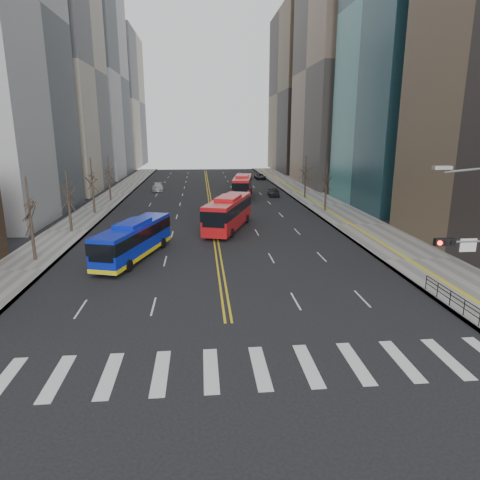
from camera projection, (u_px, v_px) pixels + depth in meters
The scene contains 15 objects.
ground at pixel (236, 369), 20.46m from camera, with size 220.00×220.00×0.00m, color black.
sidewalk_right at pixel (325, 205), 65.41m from camera, with size 7.00×130.00×0.15m, color gray.
sidewalk_left at pixel (98, 208), 62.38m from camera, with size 5.00×130.00×0.15m, color gray.
crosswalk at pixel (236, 369), 20.46m from camera, with size 26.70×4.00×0.01m.
centerline at pixel (209, 197), 73.51m from camera, with size 0.55×100.00×0.01m.
office_towers at pixel (206, 60), 80.62m from camera, with size 83.00×134.00×58.00m.
pedestrian_railing at pixel (450, 296), 27.32m from camera, with size 0.06×6.06×1.02m.
street_trees at pixel (153, 183), 51.94m from camera, with size 35.20×47.20×7.60m.
blue_bus at pixel (134, 239), 37.84m from camera, with size 5.70×11.78×3.38m.
red_bus_near at pixel (228, 211), 48.99m from camera, with size 6.48×12.44×3.84m.
red_bus_far at pixel (242, 185), 73.31m from camera, with size 4.56×12.12×3.74m.
car_white at pixel (126, 245), 40.19m from camera, with size 1.41×4.05×1.34m, color white.
car_dark_mid at pixel (273, 192), 74.42m from camera, with size 1.76×4.37×1.49m, color black.
car_silver at pixel (158, 187), 80.53m from camera, with size 2.01×4.96×1.44m, color #A3A2A8.
car_dark_far at pixel (260, 177), 99.97m from camera, with size 2.17×4.70×1.31m, color black.
Camera 1 is at (-1.47, -18.23, 11.06)m, focal length 32.00 mm.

